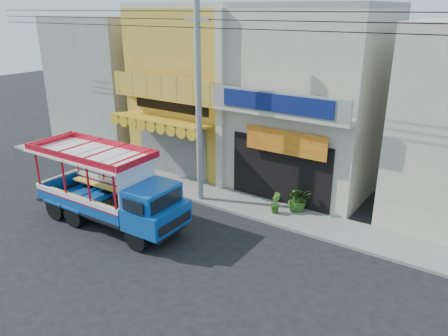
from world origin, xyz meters
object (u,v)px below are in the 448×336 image
Objects in this scene: green_sign at (108,156)px; potted_plant_b at (275,203)px; utility_pole at (201,87)px; songthaew_truck at (117,192)px; potted_plant_a at (300,199)px; potted_plant_c at (295,200)px.

green_sign reaches higher than potted_plant_b.
potted_plant_b is at bearing 10.38° from utility_pole.
songthaew_truck is at bearing -107.68° from utility_pole.
potted_plant_a is 1.22× the size of potted_plant_b.
green_sign is 11.08m from potted_plant_a.
potted_plant_a is 1.07m from potted_plant_b.
utility_pole is at bearing 67.13° from potted_plant_b.
songthaew_truck is 7.82× the size of potted_plant_b.
utility_pole is 5.96m from potted_plant_c.
potted_plant_c is at bearing 44.62° from songthaew_truck.
utility_pole is at bearing -7.16° from green_sign.
songthaew_truck reaches higher than potted_plant_b.
utility_pole is 6.08m from potted_plant_a.
potted_plant_c is (10.91, 0.30, 0.09)m from green_sign.
green_sign is 0.97× the size of potted_plant_c.
potted_plant_c is (3.82, 1.19, -4.42)m from utility_pole.
utility_pole reaches higher than green_sign.
green_sign is 0.92× the size of potted_plant_a.
songthaew_truck is at bearing 101.28° from potted_plant_b.
potted_plant_a is 1.05× the size of potted_plant_c.
utility_pole is at bearing -54.79° from potted_plant_c.
potted_plant_b is at bearing -26.81° from potted_plant_c.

